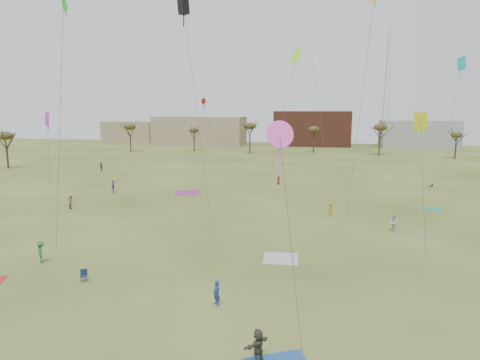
% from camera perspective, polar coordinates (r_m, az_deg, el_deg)
% --- Properties ---
extents(ground, '(260.00, 260.00, 0.00)m').
position_cam_1_polar(ground, '(31.48, -4.32, -13.64)').
color(ground, '#3F5219').
rests_on(ground, ground).
extents(flyer_near_center, '(1.27, 1.32, 1.80)m').
position_cam_1_polar(flyer_near_center, '(38.01, -26.04, -9.01)').
color(flyer_near_center, '#256F2E').
rests_on(flyer_near_center, ground).
extents(flyer_near_right, '(0.71, 0.70, 1.65)m').
position_cam_1_polar(flyer_near_right, '(27.37, -3.27, -15.48)').
color(flyer_near_right, navy).
rests_on(flyer_near_right, ground).
extents(spectator_fore_b, '(0.82, 0.95, 1.71)m').
position_cam_1_polar(spectator_fore_b, '(56.48, -22.52, -2.87)').
color(spectator_fore_b, '#897357').
rests_on(spectator_fore_b, ground).
extents(spectator_fore_c, '(1.39, 1.62, 1.76)m').
position_cam_1_polar(spectator_fore_c, '(22.00, 2.53, -22.12)').
color(spectator_fore_c, '#4C4636').
rests_on(spectator_fore_c, ground).
extents(flyer_mid_b, '(1.04, 1.24, 1.66)m').
position_cam_1_polar(flyer_mid_b, '(50.03, 12.49, -3.93)').
color(flyer_mid_b, gold).
rests_on(flyer_mid_b, ground).
extents(spectator_mid_d, '(0.67, 1.16, 1.85)m').
position_cam_1_polar(spectator_mid_d, '(65.20, -17.32, -0.88)').
color(spectator_mid_d, purple).
rests_on(spectator_mid_d, ground).
extents(spectator_mid_e, '(1.10, 1.13, 1.83)m').
position_cam_1_polar(spectator_mid_e, '(45.58, 20.66, -5.58)').
color(spectator_mid_e, silver).
rests_on(spectator_mid_e, ground).
extents(flyer_far_a, '(0.97, 1.66, 1.71)m').
position_cam_1_polar(flyer_far_a, '(89.30, -18.82, 1.78)').
color(flyer_far_a, '#246E37').
rests_on(flyer_far_a, ground).
extents(flyer_far_b, '(0.75, 0.83, 1.43)m').
position_cam_1_polar(flyer_far_b, '(69.36, 5.39, -0.03)').
color(flyer_far_b, maroon).
rests_on(flyer_far_b, ground).
extents(blanket_cream, '(3.11, 3.11, 0.03)m').
position_cam_1_polar(blanket_cream, '(35.52, 5.72, -10.87)').
color(blanket_cream, beige).
rests_on(blanket_cream, ground).
extents(blanket_plum, '(4.55, 4.55, 0.03)m').
position_cam_1_polar(blanket_plum, '(62.66, -7.37, -1.79)').
color(blanket_plum, '#932D83').
rests_on(blanket_plum, ground).
extents(blanket_olive, '(2.86, 2.86, 0.03)m').
position_cam_1_polar(blanket_olive, '(57.53, 25.35, -3.71)').
color(blanket_olive, '#338D60').
rests_on(blanket_olive, ground).
extents(camp_chair_left, '(0.69, 0.71, 0.87)m').
position_cam_1_polar(camp_chair_left, '(33.00, -20.99, -12.67)').
color(camp_chair_left, '#15203A').
rests_on(camp_chair_left, ground).
extents(camp_chair_right, '(0.61, 0.57, 0.87)m').
position_cam_1_polar(camp_chair_right, '(71.92, 25.09, -0.94)').
color(camp_chair_right, '#17153C').
rests_on(camp_chair_right, ground).
extents(kites_aloft, '(58.66, 70.15, 24.15)m').
position_cam_1_polar(kites_aloft, '(58.59, 4.81, 16.73)').
color(kites_aloft, '#E41A4A').
rests_on(kites_aloft, ground).
extents(tree_line, '(117.44, 49.32, 8.91)m').
position_cam_1_polar(tree_line, '(107.60, 5.43, 6.88)').
color(tree_line, '#3A2B1E').
rests_on(tree_line, ground).
extents(building_tan, '(32.00, 14.00, 10.00)m').
position_cam_1_polar(building_tan, '(149.28, -5.63, 6.88)').
color(building_tan, '#937F60').
rests_on(building_tan, ground).
extents(building_brick, '(26.00, 16.00, 12.00)m').
position_cam_1_polar(building_brick, '(147.98, 10.07, 7.14)').
color(building_brick, brown).
rests_on(building_brick, ground).
extents(building_grey, '(24.00, 12.00, 9.00)m').
position_cam_1_polar(building_grey, '(149.54, 23.63, 5.92)').
color(building_grey, gray).
rests_on(building_grey, ground).
extents(building_tan_west, '(20.00, 12.00, 8.00)m').
position_cam_1_polar(building_tan_west, '(166.78, -14.91, 6.56)').
color(building_tan_west, '#937F60').
rests_on(building_tan_west, ground).
extents(radio_tower, '(1.51, 1.72, 41.00)m').
position_cam_1_polar(radio_tower, '(154.56, 19.76, 11.73)').
color(radio_tower, '#9EA3A8').
rests_on(radio_tower, ground).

